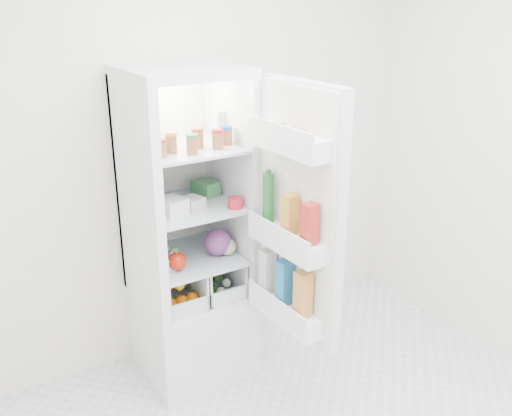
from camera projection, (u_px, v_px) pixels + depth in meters
room_walls at (371, 154)px, 2.09m from camera, size 3.02×3.02×2.61m
refrigerator at (187, 265)px, 3.31m from camera, size 0.60×0.60×1.80m
shelf_low at (191, 257)px, 3.24m from camera, size 0.49×0.53×0.01m
shelf_mid at (189, 206)px, 3.13m from camera, size 0.49×0.53×0.02m
shelf_top at (186, 147)px, 3.01m from camera, size 0.49×0.53×0.02m
crisper_left at (172, 283)px, 3.22m from camera, size 0.23×0.46×0.22m
crisper_right at (211, 272)px, 3.34m from camera, size 0.23×0.46×0.22m
condiment_jars at (188, 142)px, 2.92m from camera, size 0.46×0.32×0.08m
squeeze_bottle at (219, 126)px, 3.10m from camera, size 0.06×0.06×0.16m
tub_white at (172, 207)px, 2.97m from camera, size 0.17×0.17×0.09m
tub_cream at (192, 203)px, 3.05m from camera, size 0.14×0.14×0.06m
tin_red at (235, 203)px, 3.07m from camera, size 0.11×0.11×0.06m
foil_tray at (168, 200)px, 3.14m from camera, size 0.16×0.13×0.04m
tub_green at (205, 188)px, 3.26m from camera, size 0.14×0.17×0.08m
red_cabbage at (218, 242)px, 3.22m from camera, size 0.16×0.16×0.16m
bell_pepper at (177, 261)px, 3.05m from camera, size 0.10×0.10×0.10m
mushroom_bowl at (169, 261)px, 3.09m from camera, size 0.18×0.18×0.07m
salad_bag at (227, 247)px, 3.23m from camera, size 0.10×0.10×0.10m
citrus_pile at (174, 288)px, 3.22m from camera, size 0.20×0.31×0.16m
veg_pile at (212, 279)px, 3.36m from camera, size 0.16×0.30×0.10m
fridge_door at (296, 221)px, 2.81m from camera, size 0.19×0.60×1.30m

